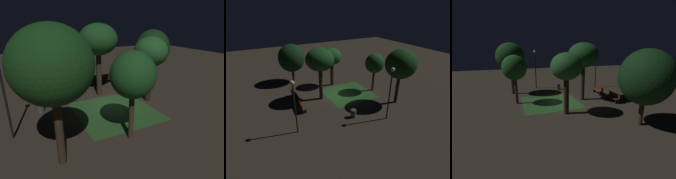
% 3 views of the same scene
% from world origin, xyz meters
% --- Properties ---
extents(ground_plane, '(60.00, 60.00, 0.00)m').
position_xyz_m(ground_plane, '(0.00, 0.00, 0.00)').
color(ground_plane, '#3D3328').
extents(grass_lawn, '(5.25, 5.39, 0.01)m').
position_xyz_m(grass_lawn, '(0.32, 1.09, 0.01)').
color(grass_lawn, '#2D6028').
rests_on(grass_lawn, ground).
extents(bench_lawn_edge, '(1.81, 0.53, 0.88)m').
position_xyz_m(bench_lawn_edge, '(-1.42, -4.98, 0.48)').
color(bench_lawn_edge, '#422314').
rests_on(bench_lawn_edge, ground).
extents(bench_by_lamp, '(1.83, 0.62, 0.88)m').
position_xyz_m(bench_by_lamp, '(1.42, -4.98, 0.48)').
color(bench_by_lamp, '#512D19').
rests_on(bench_by_lamp, ground).
extents(tree_back_left, '(2.44, 2.44, 4.88)m').
position_xyz_m(tree_back_left, '(-2.82, 0.54, 3.73)').
color(tree_back_left, '#2D2116').
rests_on(tree_back_left, ground).
extents(tree_lawn_side, '(2.24, 2.24, 4.63)m').
position_xyz_m(tree_lawn_side, '(1.02, 4.25, 3.43)').
color(tree_lawn_side, '#423021').
rests_on(tree_lawn_side, ground).
extents(tree_tall_center, '(3.41, 3.41, 5.15)m').
position_xyz_m(tree_tall_center, '(-6.25, -3.67, 3.32)').
color(tree_tall_center, '#423021').
rests_on(tree_tall_center, ground).
extents(tree_left_canopy, '(3.03, 3.03, 5.77)m').
position_xyz_m(tree_left_canopy, '(0.10, -2.26, 4.47)').
color(tree_left_canopy, '#38281C').
rests_on(tree_left_canopy, ground).
extents(tree_back_right, '(3.13, 3.13, 5.86)m').
position_xyz_m(tree_back_right, '(4.69, 4.54, 4.31)').
color(tree_back_right, '#38281C').
rests_on(tree_back_right, ground).
extents(lamp_post_plaza_east, '(0.36, 0.36, 5.03)m').
position_xyz_m(lamp_post_plaza_east, '(6.66, 1.54, 3.37)').
color(lamp_post_plaza_east, black).
rests_on(lamp_post_plaza_east, ground).
extents(lamp_post_path_center, '(0.36, 0.36, 4.70)m').
position_xyz_m(lamp_post_path_center, '(4.69, -6.41, 3.18)').
color(lamp_post_path_center, black).
rests_on(lamp_post_path_center, ground).
extents(trash_bin, '(0.51, 0.51, 0.78)m').
position_xyz_m(trash_bin, '(4.97, -1.07, 0.39)').
color(trash_bin, '#4C4C4C').
rests_on(trash_bin, ground).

